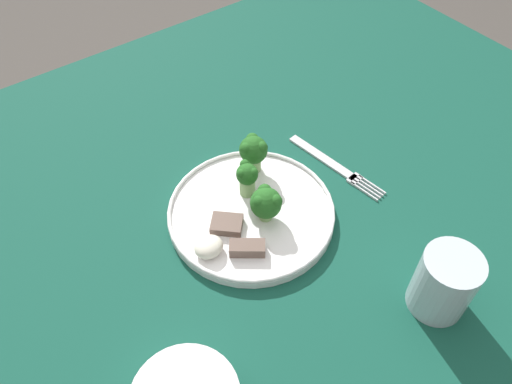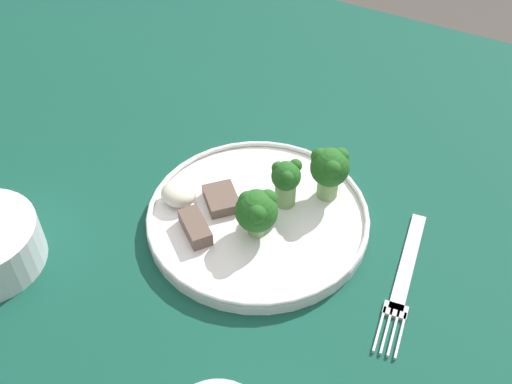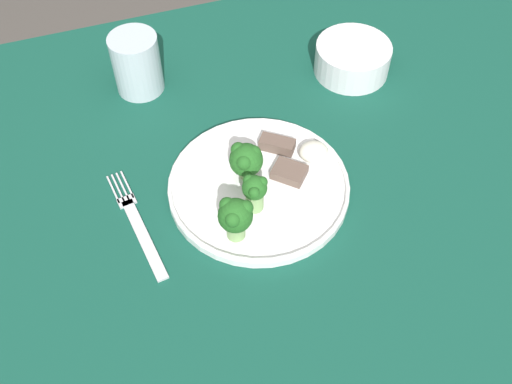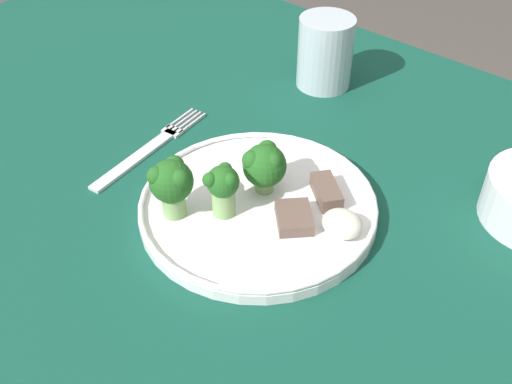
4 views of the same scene
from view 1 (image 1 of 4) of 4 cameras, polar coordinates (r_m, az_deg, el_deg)
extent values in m
plane|color=#4C4742|center=(1.42, -1.48, -20.31)|extent=(8.00, 8.00, 0.00)
cube|color=#114738|center=(0.78, -2.51, -1.34)|extent=(1.38, 0.97, 0.03)
cylinder|color=brown|center=(1.57, 8.21, 10.35)|extent=(0.06, 0.06, 0.71)
cylinder|color=white|center=(0.74, -0.36, -2.37)|extent=(0.25, 0.25, 0.01)
torus|color=white|center=(0.74, -0.37, -1.93)|extent=(0.25, 0.25, 0.01)
cube|color=silver|center=(0.83, 7.58, 3.92)|extent=(0.03, 0.14, 0.00)
cube|color=silver|center=(0.81, 11.21, 1.46)|extent=(0.03, 0.02, 0.00)
cube|color=silver|center=(0.79, 12.24, 0.07)|extent=(0.01, 0.05, 0.00)
cube|color=silver|center=(0.80, 12.53, 0.33)|extent=(0.01, 0.05, 0.00)
cube|color=silver|center=(0.80, 12.82, 0.58)|extent=(0.01, 0.05, 0.00)
cube|color=silver|center=(0.81, 13.10, 0.83)|extent=(0.01, 0.05, 0.00)
cylinder|color=#B2C1CC|center=(0.67, 20.70, -9.70)|extent=(0.07, 0.07, 0.10)
cylinder|color=silver|center=(0.68, 20.28, -10.51)|extent=(0.06, 0.06, 0.05)
cylinder|color=#7FA866|center=(0.79, -0.30, 3.33)|extent=(0.02, 0.02, 0.03)
sphere|color=#215B1E|center=(0.76, -0.31, 4.84)|extent=(0.04, 0.04, 0.04)
sphere|color=#215B1E|center=(0.75, -1.12, 4.96)|extent=(0.02, 0.02, 0.02)
sphere|color=#215B1E|center=(0.75, 0.62, 5.10)|extent=(0.02, 0.02, 0.02)
sphere|color=#215B1E|center=(0.77, -0.43, 6.05)|extent=(0.02, 0.02, 0.02)
cylinder|color=#7FA866|center=(0.72, 1.11, -2.49)|extent=(0.02, 0.02, 0.02)
sphere|color=#215B1E|center=(0.71, 1.14, -1.27)|extent=(0.05, 0.05, 0.05)
sphere|color=#215B1E|center=(0.69, 0.25, -1.25)|extent=(0.02, 0.02, 0.02)
sphere|color=#215B1E|center=(0.70, 2.21, -1.07)|extent=(0.02, 0.02, 0.02)
sphere|color=#215B1E|center=(0.71, 1.00, 0.12)|extent=(0.02, 0.02, 0.02)
cylinder|color=#7FA866|center=(0.75, -0.99, 0.68)|extent=(0.02, 0.02, 0.03)
sphere|color=#215B1E|center=(0.73, -1.02, 2.05)|extent=(0.03, 0.03, 0.03)
sphere|color=#215B1E|center=(0.72, -1.66, 2.10)|extent=(0.01, 0.01, 0.01)
sphere|color=#215B1E|center=(0.72, -0.31, 2.22)|extent=(0.01, 0.01, 0.01)
sphere|color=#215B1E|center=(0.73, -1.12, 3.00)|extent=(0.01, 0.01, 0.01)
cube|color=brown|center=(0.69, -1.01, -6.42)|extent=(0.05, 0.05, 0.02)
cube|color=brown|center=(0.72, -3.36, -3.70)|extent=(0.06, 0.06, 0.01)
ellipsoid|color=silver|center=(0.69, -5.43, -6.25)|extent=(0.04, 0.04, 0.02)
camera|label=2|loc=(0.50, 58.91, 16.93)|focal=42.00mm
camera|label=3|loc=(0.96, -15.33, 51.86)|focal=42.00mm
camera|label=4|loc=(0.74, -43.33, 25.13)|focal=42.00mm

